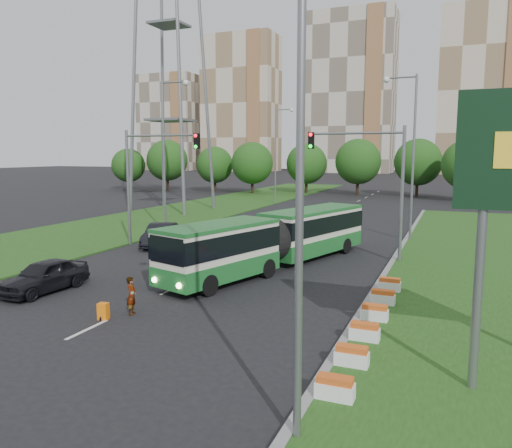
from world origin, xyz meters
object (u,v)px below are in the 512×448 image
at_px(car_left_far, 161,235).
at_px(pedestrian, 132,296).
at_px(transmission_pylon, 169,5).
at_px(traffic_mast_median, 374,172).
at_px(shopping_trolley, 103,311).
at_px(traffic_mast_left, 147,169).
at_px(car_left_near, 44,276).
at_px(articulated_bus, 272,239).

height_order(car_left_far, pedestrian, car_left_far).
bearing_deg(transmission_pylon, traffic_mast_median, -36.00).
relative_size(transmission_pylon, shopping_trolley, 67.45).
bearing_deg(traffic_mast_median, pedestrian, -117.74).
bearing_deg(traffic_mast_left, car_left_far, 19.09).
relative_size(transmission_pylon, car_left_far, 9.15).
height_order(car_left_near, pedestrian, pedestrian).
xyz_separation_m(articulated_bus, car_left_near, (-8.10, -8.82, -0.85)).
relative_size(traffic_mast_median, articulated_bus, 0.50).
relative_size(articulated_bus, shopping_trolley, 24.47).
relative_size(transmission_pylon, car_left_near, 9.90).
height_order(traffic_mast_median, transmission_pylon, transmission_pylon).
bearing_deg(traffic_mast_median, car_left_far, -177.10).
distance_m(pedestrian, shopping_trolley, 1.23).
relative_size(traffic_mast_left, car_left_far, 1.66).
distance_m(traffic_mast_left, car_left_near, 12.71).
relative_size(traffic_mast_left, pedestrian, 5.20).
relative_size(traffic_mast_median, car_left_near, 1.80).
bearing_deg(pedestrian, traffic_mast_median, -42.35).
xyz_separation_m(traffic_mast_median, car_left_near, (-13.09, -12.67, -4.59)).
xyz_separation_m(traffic_mast_left, transmission_pylon, (-9.62, 19.00, 16.65)).
relative_size(car_left_near, car_left_far, 0.92).
distance_m(traffic_mast_median, shopping_trolley, 17.58).
bearing_deg(traffic_mast_left, transmission_pylon, 116.86).
distance_m(traffic_mast_left, pedestrian, 15.78).
height_order(traffic_mast_left, articulated_bus, traffic_mast_left).
height_order(transmission_pylon, car_left_far, transmission_pylon).
distance_m(car_left_far, shopping_trolley, 15.51).
relative_size(car_left_near, shopping_trolley, 6.81).
xyz_separation_m(car_left_near, pedestrian, (5.79, -1.23, 0.01)).
xyz_separation_m(traffic_mast_median, shopping_trolley, (-7.97, -14.84, -5.03)).
xyz_separation_m(car_left_far, pedestrian, (7.07, -13.17, -0.02)).
bearing_deg(shopping_trolley, car_left_near, 146.80).
xyz_separation_m(traffic_mast_left, articulated_bus, (10.16, -2.85, -3.74)).
bearing_deg(traffic_mast_median, shopping_trolley, -118.22).
height_order(pedestrian, shopping_trolley, pedestrian).
bearing_deg(pedestrian, articulated_bus, -27.58).
xyz_separation_m(traffic_mast_median, traffic_mast_left, (-15.16, -1.00, 0.00)).
bearing_deg(transmission_pylon, pedestrian, -61.29).
relative_size(traffic_mast_median, pedestrian, 5.20).
xyz_separation_m(articulated_bus, car_left_far, (-9.38, 3.12, -0.82)).
bearing_deg(pedestrian, shopping_trolley, 130.49).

